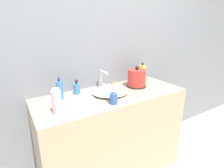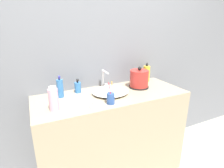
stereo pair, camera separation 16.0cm
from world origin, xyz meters
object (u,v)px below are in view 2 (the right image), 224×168
Objects in this scene: lotion_bottle at (60,88)px; shampoo_bottle at (53,99)px; electric_kettle at (139,79)px; faucet at (104,78)px; mouthwash_bottle at (78,87)px; toothbrush_cup at (111,98)px; hand_cream_bottle at (147,73)px.

shampoo_bottle is at bearing -110.14° from lotion_bottle.
electric_kettle reaches higher than shampoo_bottle.
faucet reaches higher than mouthwash_bottle.
faucet is at bearing 158.64° from electric_kettle.
toothbrush_cup is at bearing -150.89° from electric_kettle.
electric_kettle is 0.62m from mouthwash_bottle.
mouthwash_bottle is at bearing -178.48° from hand_cream_bottle.
electric_kettle reaches higher than toothbrush_cup.
hand_cream_bottle reaches higher than toothbrush_cup.
faucet is 0.87× the size of hand_cream_bottle.
toothbrush_cup is 1.46× the size of mouthwash_bottle.
faucet is at bearing 74.99° from toothbrush_cup.
electric_kettle is 1.11× the size of lotion_bottle.
electric_kettle reaches higher than mouthwash_bottle.
mouthwash_bottle is 0.81m from hand_cream_bottle.
shampoo_bottle is (-0.43, 0.08, 0.04)m from toothbrush_cup.
toothbrush_cup reaches higher than mouthwash_bottle.
faucet is 0.28m from mouthwash_bottle.
electric_kettle reaches higher than faucet.
lotion_bottle reaches higher than mouthwash_bottle.
lotion_bottle is at bearing -173.16° from faucet.
hand_cream_bottle reaches higher than electric_kettle.
hand_cream_bottle is at bearing 1.52° from mouthwash_bottle.
shampoo_bottle is 0.39m from mouthwash_bottle.
faucet is 0.97× the size of toothbrush_cup.
electric_kettle is 1.62× the size of mouthwash_bottle.
lotion_bottle is 0.90× the size of hand_cream_bottle.
mouthwash_bottle is (0.17, 0.05, -0.03)m from lotion_bottle.
toothbrush_cup is 0.44m from shampoo_bottle.
hand_cream_bottle is (1.07, 0.31, 0.00)m from shampoo_bottle.
faucet is 0.45m from lotion_bottle.
shampoo_bottle is at bearing -163.67° from hand_cream_bottle.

